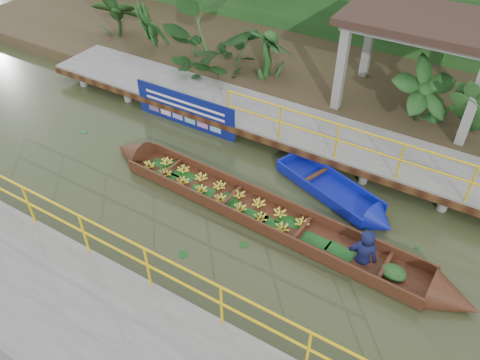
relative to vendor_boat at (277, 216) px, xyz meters
The scene contains 10 objects.
ground 1.84m from the vendor_boat, behind, with size 80.00×80.00×0.00m, color #272E17.
land_strip 7.53m from the vendor_boat, 103.93° to the left, with size 30.00×8.00×0.45m, color #342C1A.
far_dock 3.71m from the vendor_boat, 118.98° to the left, with size 16.00×2.06×1.66m.
near_dock 4.46m from the vendor_boat, 100.48° to the right, with size 18.00×2.40×1.73m.
pavilion 6.73m from the vendor_boat, 79.00° to the left, with size 4.40×3.00×3.00m.
foliage_backdrop 10.13m from the vendor_boat, 100.47° to the left, with size 30.00×0.80×4.00m, color #123916.
vendor_boat is the anchor object (origin of this frame).
moored_blue_boat 1.94m from the vendor_boat, 46.16° to the left, with size 3.46×1.94×0.80m.
blue_banner 4.89m from the vendor_boat, 152.02° to the left, with size 3.47×0.04×1.09m.
tropical_plants 6.34m from the vendor_boat, 124.89° to the left, with size 14.60×1.60×2.00m.
Camera 1 is at (5.09, -6.90, 7.81)m, focal length 35.00 mm.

